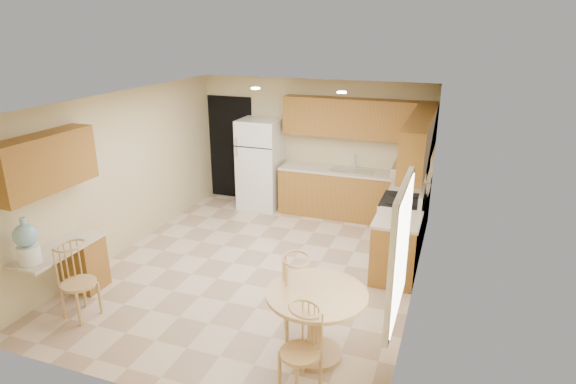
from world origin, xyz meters
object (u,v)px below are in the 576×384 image
(chair_table_a, at_px, (298,295))
(chair_table_b, at_px, (297,348))
(refrigerator, at_px, (261,164))
(stove, at_px, (401,227))
(water_crock, at_px, (27,243))
(chair_desk, at_px, (72,278))
(dining_table, at_px, (316,315))

(chair_table_a, relative_size, chair_table_b, 1.13)
(refrigerator, height_order, stove, refrigerator)
(stove, height_order, water_crock, water_crock)
(stove, distance_m, chair_table_b, 3.51)
(refrigerator, distance_m, chair_desk, 4.44)
(refrigerator, bearing_deg, stove, -22.99)
(water_crock, bearing_deg, chair_table_a, 11.10)
(water_crock, bearing_deg, chair_table_b, -2.81)
(stove, relative_size, water_crock, 1.90)
(dining_table, bearing_deg, chair_table_b, -90.00)
(chair_table_a, xyz_separation_m, water_crock, (-3.14, -0.62, 0.40))
(chair_table_a, relative_size, chair_desk, 1.07)
(refrigerator, xyz_separation_m, chair_table_a, (2.09, -3.90, -0.25))
(refrigerator, xyz_separation_m, chair_table_b, (2.35, -4.69, -0.32))
(refrigerator, distance_m, water_crock, 4.64)
(refrigerator, relative_size, water_crock, 3.06)
(refrigerator, bearing_deg, dining_table, -59.91)
(stove, distance_m, chair_table_a, 2.80)
(refrigerator, height_order, chair_desk, refrigerator)
(stove, bearing_deg, chair_table_b, -98.61)
(dining_table, relative_size, chair_table_a, 1.05)
(chair_table_b, distance_m, chair_desk, 2.97)
(chair_desk, bearing_deg, stove, 143.33)
(stove, relative_size, chair_desk, 1.14)
(dining_table, relative_size, chair_table_b, 1.18)
(water_crock, bearing_deg, refrigerator, 76.92)
(dining_table, bearing_deg, water_crock, -172.23)
(stove, bearing_deg, refrigerator, 157.01)
(chair_desk, bearing_deg, chair_table_b, 95.20)
(stove, bearing_deg, chair_desk, -137.64)
(stove, relative_size, chair_table_b, 1.20)
(stove, xyz_separation_m, water_crock, (-3.92, -3.30, 0.56))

